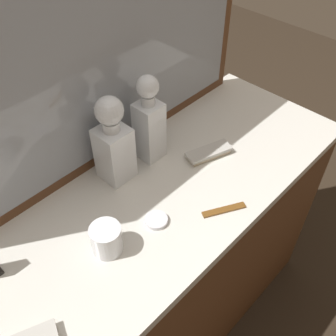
# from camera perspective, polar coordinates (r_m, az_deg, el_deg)

# --- Properties ---
(ground_plane) EXTENTS (6.00, 6.00, 0.00)m
(ground_plane) POSITION_cam_1_polar(r_m,az_deg,el_deg) (1.88, 0.00, -20.64)
(ground_plane) COLOR #2D2319
(dresser) EXTENTS (1.27, 0.51, 0.85)m
(dresser) POSITION_cam_1_polar(r_m,az_deg,el_deg) (1.50, 0.00, -13.83)
(dresser) COLOR brown
(dresser) RESTS_ON ground_plane
(dresser_mirror) EXTENTS (1.12, 0.03, 0.73)m
(dresser_mirror) POSITION_cam_1_polar(r_m,az_deg,el_deg) (1.08, -9.64, 17.21)
(dresser_mirror) COLOR brown
(dresser_mirror) RESTS_ON dresser
(crystal_decanter_front) EXTENTS (0.07, 0.07, 0.29)m
(crystal_decanter_front) POSITION_cam_1_polar(r_m,az_deg,el_deg) (1.19, -2.78, 6.19)
(crystal_decanter_front) COLOR white
(crystal_decanter_front) RESTS_ON dresser
(crystal_decanter_far_right) EXTENTS (0.09, 0.09, 0.28)m
(crystal_decanter_far_right) POSITION_cam_1_polar(r_m,az_deg,el_deg) (1.13, -7.94, 3.06)
(crystal_decanter_far_right) COLOR white
(crystal_decanter_far_right) RESTS_ON dresser
(crystal_tumbler_far_left) EXTENTS (0.08, 0.08, 0.08)m
(crystal_tumbler_far_left) POSITION_cam_1_polar(r_m,az_deg,el_deg) (1.01, -8.97, -10.37)
(crystal_tumbler_far_left) COLOR white
(crystal_tumbler_far_left) RESTS_ON dresser
(silver_brush_far_right) EXTENTS (0.16, 0.10, 0.02)m
(silver_brush_far_right) POSITION_cam_1_polar(r_m,az_deg,el_deg) (1.25, 6.16, 2.12)
(silver_brush_far_right) COLOR #B7A88C
(silver_brush_far_right) RESTS_ON dresser
(porcelain_dish) EXTENTS (0.06, 0.06, 0.01)m
(porcelain_dish) POSITION_cam_1_polar(r_m,az_deg,el_deg) (1.07, -1.73, -7.63)
(porcelain_dish) COLOR silver
(porcelain_dish) RESTS_ON dresser
(tortoiseshell_comb) EXTENTS (0.12, 0.08, 0.01)m
(tortoiseshell_comb) POSITION_cam_1_polar(r_m,az_deg,el_deg) (1.11, 8.19, -6.09)
(tortoiseshell_comb) COLOR brown
(tortoiseshell_comb) RESTS_ON dresser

